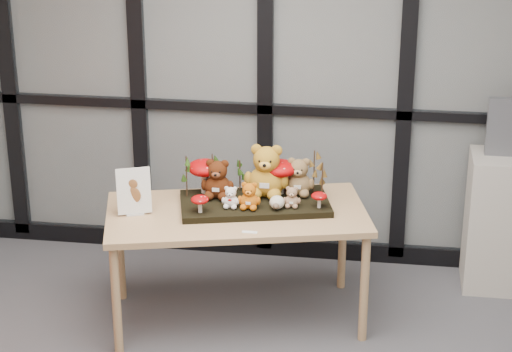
% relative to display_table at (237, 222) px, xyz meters
% --- Properties ---
extents(room_shell, '(5.00, 5.00, 5.00)m').
position_rel_display_table_xyz_m(room_shell, '(0.49, -1.56, 1.04)').
color(room_shell, beige).
rests_on(room_shell, floor).
extents(glass_partition, '(4.90, 0.06, 2.78)m').
position_rel_display_table_xyz_m(glass_partition, '(0.49, 0.91, 0.78)').
color(glass_partition, '#2D383F').
rests_on(glass_partition, floor).
extents(display_table, '(1.64, 1.10, 0.70)m').
position_rel_display_table_xyz_m(display_table, '(0.00, 0.00, 0.00)').
color(display_table, tan).
rests_on(display_table, floor).
extents(diorama_tray, '(0.94, 0.63, 0.04)m').
position_rel_display_table_xyz_m(diorama_tray, '(0.09, 0.08, 0.09)').
color(diorama_tray, black).
rests_on(diorama_tray, display_table).
extents(bear_pooh_yellow, '(0.32, 0.30, 0.35)m').
position_rel_display_table_xyz_m(bear_pooh_yellow, '(0.15, 0.18, 0.28)').
color(bear_pooh_yellow, '#B58120').
rests_on(bear_pooh_yellow, diorama_tray).
extents(bear_brown_medium, '(0.23, 0.22, 0.26)m').
position_rel_display_table_xyz_m(bear_brown_medium, '(-0.13, 0.11, 0.23)').
color(bear_brown_medium, '#431B09').
rests_on(bear_brown_medium, diorama_tray).
extents(bear_tan_back, '(0.23, 0.21, 0.25)m').
position_rel_display_table_xyz_m(bear_tan_back, '(0.34, 0.23, 0.23)').
color(bear_tan_back, brown).
rests_on(bear_tan_back, diorama_tray).
extents(bear_small_yellow, '(0.16, 0.15, 0.17)m').
position_rel_display_table_xyz_m(bear_small_yellow, '(0.08, -0.03, 0.19)').
color(bear_small_yellow, '#CA600D').
rests_on(bear_small_yellow, diorama_tray).
extents(bear_white_bow, '(0.13, 0.12, 0.14)m').
position_rel_display_table_xyz_m(bear_white_bow, '(-0.03, -0.03, 0.17)').
color(bear_white_bow, white).
rests_on(bear_white_bow, diorama_tray).
extents(bear_beige_small, '(0.12, 0.12, 0.13)m').
position_rel_display_table_xyz_m(bear_beige_small, '(0.32, 0.03, 0.17)').
color(bear_beige_small, '#A07757').
rests_on(bear_beige_small, diorama_tray).
extents(plush_cream_hedgehog, '(0.08, 0.07, 0.09)m').
position_rel_display_table_xyz_m(plush_cream_hedgehog, '(0.24, -0.01, 0.15)').
color(plush_cream_hedgehog, beige).
rests_on(plush_cream_hedgehog, diorama_tray).
extents(mushroom_back_left, '(0.20, 0.20, 0.23)m').
position_rel_display_table_xyz_m(mushroom_back_left, '(-0.22, 0.17, 0.22)').
color(mushroom_back_left, '#9C0506').
rests_on(mushroom_back_left, diorama_tray).
extents(mushroom_back_right, '(0.20, 0.20, 0.23)m').
position_rel_display_table_xyz_m(mushroom_back_right, '(0.23, 0.22, 0.22)').
color(mushroom_back_right, '#9C0506').
rests_on(mushroom_back_right, diorama_tray).
extents(mushroom_front_left, '(0.10, 0.10, 0.11)m').
position_rel_display_table_xyz_m(mushroom_front_left, '(-0.19, -0.13, 0.16)').
color(mushroom_front_left, '#9C0506').
rests_on(mushroom_front_left, diorama_tray).
extents(mushroom_front_right, '(0.09, 0.09, 0.10)m').
position_rel_display_table_xyz_m(mushroom_front_right, '(0.47, 0.04, 0.15)').
color(mushroom_front_right, '#9C0506').
rests_on(mushroom_front_right, diorama_tray).
extents(sprig_green_far_left, '(0.05, 0.05, 0.25)m').
position_rel_display_table_xyz_m(sprig_green_far_left, '(-0.31, 0.09, 0.23)').
color(sprig_green_far_left, '#14350C').
rests_on(sprig_green_far_left, diorama_tray).
extents(sprig_green_mid_left, '(0.05, 0.05, 0.24)m').
position_rel_display_table_xyz_m(sprig_green_mid_left, '(-0.17, 0.18, 0.22)').
color(sprig_green_mid_left, '#14350C').
rests_on(sprig_green_mid_left, diorama_tray).
extents(sprig_dry_far_right, '(0.05, 0.05, 0.26)m').
position_rel_display_table_xyz_m(sprig_dry_far_right, '(0.42, 0.26, 0.24)').
color(sprig_dry_far_right, brown).
rests_on(sprig_dry_far_right, diorama_tray).
extents(sprig_dry_mid_right, '(0.05, 0.05, 0.23)m').
position_rel_display_table_xyz_m(sprig_dry_mid_right, '(0.48, 0.16, 0.22)').
color(sprig_dry_mid_right, brown).
rests_on(sprig_dry_mid_right, diorama_tray).
extents(sprig_green_centre, '(0.05, 0.05, 0.19)m').
position_rel_display_table_xyz_m(sprig_green_centre, '(-0.02, 0.23, 0.20)').
color(sprig_green_centre, '#14350C').
rests_on(sprig_green_centre, diorama_tray).
extents(sign_holder, '(0.20, 0.11, 0.28)m').
position_rel_display_table_xyz_m(sign_holder, '(-0.57, -0.13, 0.19)').
color(sign_holder, silver).
rests_on(sign_holder, display_table).
extents(label_card, '(0.08, 0.03, 0.00)m').
position_rel_display_table_xyz_m(label_card, '(0.12, -0.28, 0.07)').
color(label_card, white).
rests_on(label_card, display_table).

